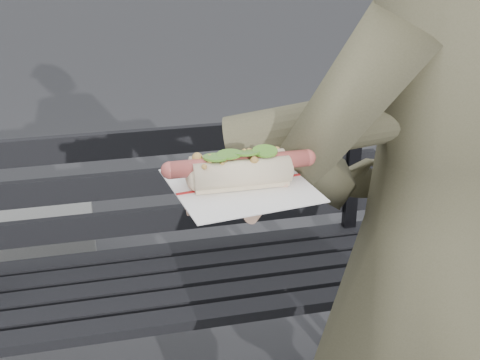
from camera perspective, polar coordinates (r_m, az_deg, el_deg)
The scene contains 3 objects.
park_bench at distance 2.01m, azimuth -7.87°, elevation -6.47°, with size 1.50×0.44×0.88m.
person at distance 1.30m, azimuth 15.83°, elevation -7.08°, with size 0.65×0.42×1.77m, color #47462F.
held_hotdog at distance 1.06m, azimuth 9.16°, elevation 4.09°, with size 0.62×0.32×0.20m.
Camera 1 is at (-0.24, -0.84, 1.54)m, focal length 50.00 mm.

